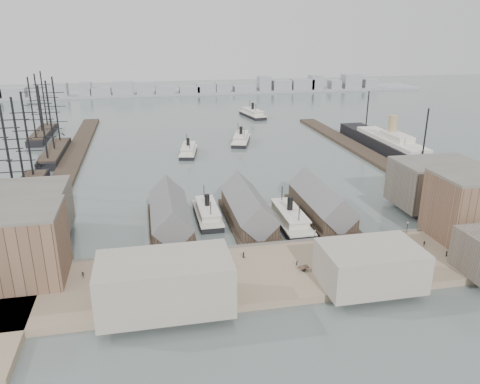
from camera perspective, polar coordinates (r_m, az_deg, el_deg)
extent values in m
plane|color=#4D5958|center=(144.09, 2.41, -6.19)|extent=(900.00, 900.00, 0.00)
cube|color=#826E57|center=(126.53, 4.62, -9.65)|extent=(180.00, 30.00, 2.00)
cube|color=#59544C|center=(139.06, 2.94, -6.68)|extent=(180.00, 1.20, 2.30)
cube|color=#2D231C|center=(236.79, -19.96, 3.29)|extent=(10.00, 220.00, 1.60)
cube|color=#2D231C|center=(249.90, 14.97, 4.63)|extent=(10.00, 180.00, 1.60)
cube|color=#2D231C|center=(154.85, -8.44, -4.25)|extent=(14.00, 42.00, 1.20)
cube|color=#2D231C|center=(154.55, -8.52, -3.05)|extent=(12.00, 36.00, 5.00)
cube|color=#59595B|center=(153.57, -8.56, -2.15)|extent=(12.60, 37.00, 12.60)
cube|color=#2D231C|center=(158.00, 1.02, -3.52)|extent=(14.00, 42.00, 1.20)
cube|color=#2D231C|center=(157.71, 0.95, -2.35)|extent=(12.00, 36.00, 5.00)
cube|color=#59595B|center=(156.75, 0.96, -1.46)|extent=(12.60, 37.00, 12.60)
cube|color=#2D231C|center=(165.23, 9.87, -2.76)|extent=(14.00, 42.00, 1.20)
cube|color=#2D231C|center=(164.95, 9.81, -1.63)|extent=(12.00, 36.00, 5.00)
cube|color=#59595B|center=(164.04, 9.86, -0.78)|extent=(12.60, 37.00, 12.60)
cube|color=#60564C|center=(158.06, -24.76, -2.13)|extent=(26.00, 20.00, 14.00)
cube|color=#60564C|center=(180.62, 22.68, 0.94)|extent=(28.00, 20.00, 15.00)
cube|color=gray|center=(120.79, 15.57, -8.65)|extent=(24.00, 16.00, 10.00)
cube|color=gray|center=(108.55, -9.13, -10.94)|extent=(30.00, 16.00, 12.00)
cylinder|color=black|center=(133.18, -16.11, -7.48)|extent=(0.16, 0.16, 3.60)
sphere|color=beige|center=(132.35, -16.19, -6.74)|extent=(0.44, 0.44, 0.44)
cylinder|color=black|center=(133.62, -3.13, -6.57)|extent=(0.16, 0.16, 3.60)
sphere|color=beige|center=(132.79, -3.15, -5.84)|extent=(0.44, 0.44, 0.44)
cylinder|color=black|center=(140.61, 9.10, -5.41)|extent=(0.16, 0.16, 3.60)
sphere|color=beige|center=(139.83, 9.14, -4.71)|extent=(0.44, 0.44, 0.44)
cylinder|color=black|center=(153.26, 19.70, -4.20)|extent=(0.16, 0.16, 3.60)
sphere|color=beige|center=(152.54, 19.78, -3.55)|extent=(0.44, 0.44, 0.44)
cube|color=gray|center=(470.84, -7.78, 11.96)|extent=(500.00, 40.00, 2.00)
cube|color=gray|center=(473.04, -25.84, 10.76)|extent=(20.65, 14.00, 10.28)
cube|color=gray|center=(468.54, -23.22, 10.87)|extent=(14.71, 14.00, 7.23)
cube|color=gray|center=(465.37, -21.36, 11.43)|extent=(17.63, 14.00, 13.23)
cube|color=gray|center=(461.98, -18.31, 11.75)|extent=(10.74, 14.00, 13.58)
cube|color=gray|center=(460.97, -16.57, 11.60)|extent=(18.06, 14.00, 8.64)
cube|color=gray|center=(459.47, -14.07, 12.09)|extent=(18.55, 14.00, 13.29)
cube|color=gray|center=(459.17, -11.50, 12.22)|extent=(15.33, 14.00, 12.47)
cube|color=gray|center=(459.86, -9.14, 12.13)|extent=(17.56, 14.00, 8.72)
cube|color=gray|center=(461.56, -6.19, 12.22)|extent=(18.76, 14.00, 7.63)
cube|color=gray|center=(463.17, -4.19, 12.48)|extent=(17.61, 14.00, 10.35)
cube|color=gray|center=(465.55, -2.17, 12.55)|extent=(13.38, 14.00, 10.30)
cube|color=gray|center=(469.77, 0.49, 12.41)|extent=(20.73, 14.00, 6.75)
cube|color=gray|center=(473.82, 2.93, 12.98)|extent=(11.51, 14.00, 15.57)
cube|color=gray|center=(478.79, 5.04, 12.75)|extent=(18.17, 14.00, 11.26)
cube|color=gray|center=(485.35, 7.56, 12.78)|extent=(21.81, 14.00, 11.83)
cube|color=gray|center=(489.80, 9.15, 12.98)|extent=(11.12, 14.00, 15.50)
cube|color=gray|center=(497.68, 11.41, 12.65)|extent=(10.90, 14.00, 10.29)
cube|color=gray|center=(504.67, 13.39, 12.91)|extent=(17.95, 14.00, 15.72)
cube|color=gray|center=(513.60, 15.45, 12.56)|extent=(14.21, 14.00, 10.51)
cube|color=black|center=(161.46, -3.97, -2.95)|extent=(7.41, 25.95, 1.67)
cube|color=beige|center=(161.00, -3.98, -2.56)|extent=(7.78, 25.95, 0.46)
cube|color=beige|center=(160.52, -3.99, -2.13)|extent=(6.02, 18.53, 2.04)
cube|color=beige|center=(160.04, -4.00, -1.70)|extent=(6.49, 20.39, 0.37)
cylinder|color=black|center=(159.31, -4.02, -1.01)|extent=(1.67, 1.67, 4.17)
cylinder|color=black|center=(167.14, -4.41, -0.08)|extent=(0.28, 0.28, 5.56)
cylinder|color=black|center=(151.67, -3.59, -2.17)|extent=(0.28, 0.28, 5.56)
cube|color=black|center=(157.01, 6.03, -3.66)|extent=(8.29, 29.03, 1.87)
cube|color=beige|center=(156.48, 6.05, -3.20)|extent=(8.71, 29.03, 0.52)
cube|color=beige|center=(155.92, 6.07, -2.71)|extent=(6.74, 20.73, 2.28)
cube|color=beige|center=(155.38, 6.09, -2.22)|extent=(7.26, 22.81, 0.41)
cylinder|color=black|center=(154.55, 6.12, -1.43)|extent=(1.87, 1.87, 4.67)
cylinder|color=black|center=(162.95, 5.14, -0.34)|extent=(0.31, 0.31, 6.22)
cylinder|color=black|center=(146.41, 7.21, -2.79)|extent=(0.31, 0.31, 6.22)
cube|color=black|center=(243.18, -6.30, 4.78)|extent=(11.74, 26.13, 1.62)
cube|color=beige|center=(242.89, -6.31, 5.05)|extent=(12.10, 26.20, 0.45)
cube|color=beige|center=(242.57, -6.33, 5.34)|extent=(9.08, 18.80, 1.98)
cube|color=beige|center=(242.27, -6.34, 5.63)|extent=(9.86, 20.65, 0.36)
cylinder|color=black|center=(241.80, -6.35, 6.08)|extent=(1.62, 1.62, 4.06)
cylinder|color=black|center=(249.70, -6.54, 6.47)|extent=(0.27, 0.27, 5.41)
cylinder|color=black|center=(233.99, -6.16, 5.59)|extent=(0.27, 0.27, 5.41)
cube|color=black|center=(265.61, 0.12, 6.19)|extent=(15.88, 28.78, 1.78)
cube|color=beige|center=(265.31, 0.12, 6.46)|extent=(16.26, 28.90, 0.49)
cube|color=beige|center=(265.00, 0.12, 6.76)|extent=(12.08, 20.79, 2.18)
cube|color=beige|center=(264.69, 0.12, 7.05)|extent=(13.15, 22.83, 0.40)
cylinder|color=black|center=(264.22, 0.12, 7.51)|extent=(1.78, 1.78, 4.45)
cylinder|color=black|center=(272.79, -0.26, 7.85)|extent=(0.30, 0.30, 5.93)
cylinder|color=black|center=(255.76, 0.53, 7.05)|extent=(0.30, 0.30, 5.93)
cube|color=black|center=(343.05, 1.54, 9.29)|extent=(14.05, 31.54, 1.96)
cube|color=beige|center=(342.80, 1.55, 9.52)|extent=(14.48, 31.62, 0.54)
cube|color=beige|center=(342.53, 1.55, 9.77)|extent=(10.88, 22.68, 2.39)
cube|color=beige|center=(342.27, 1.55, 10.02)|extent=(11.81, 24.92, 0.44)
cylinder|color=black|center=(341.88, 1.55, 10.42)|extent=(1.96, 1.96, 4.90)
cylinder|color=black|center=(351.34, 1.19, 10.63)|extent=(0.33, 0.33, 6.53)
cylinder|color=black|center=(332.51, 1.94, 10.11)|extent=(0.33, 0.33, 6.53)
cube|color=black|center=(192.12, -25.07, -0.75)|extent=(9.34, 64.35, 3.74)
cube|color=#2D231C|center=(191.44, -25.16, -0.14)|extent=(8.82, 57.91, 0.62)
cylinder|color=black|center=(179.93, -26.43, 4.08)|extent=(0.83, 0.83, 35.29)
cylinder|color=black|center=(194.07, -25.41, 5.25)|extent=(0.83, 0.83, 35.29)
cylinder|color=black|center=(208.33, -24.52, 6.26)|extent=(0.83, 0.83, 35.29)
cube|color=black|center=(254.84, -21.62, 4.43)|extent=(9.18, 53.07, 3.67)
cube|color=#2D231C|center=(254.34, -21.68, 4.90)|extent=(8.67, 47.76, 0.61)
cylinder|color=black|center=(233.10, -22.90, 7.66)|extent=(0.82, 0.82, 34.70)
cylinder|color=black|center=(251.04, -22.16, 8.52)|extent=(0.82, 0.82, 34.70)
cylinder|color=black|center=(269.07, -21.51, 9.26)|extent=(0.82, 0.82, 34.70)
cube|color=black|center=(301.73, -22.92, 6.46)|extent=(8.99, 49.92, 3.59)
cube|color=#2D231C|center=(301.31, -22.97, 6.85)|extent=(8.49, 44.93, 0.60)
cylinder|color=black|center=(281.68, -24.03, 9.25)|extent=(0.80, 0.80, 33.94)
cylinder|color=black|center=(298.58, -23.38, 9.85)|extent=(0.80, 0.80, 33.94)
cylinder|color=black|center=(315.54, -22.80, 10.37)|extent=(0.80, 0.80, 33.94)
cube|color=black|center=(255.84, 17.84, 5.23)|extent=(13.50, 98.66, 6.23)
cube|color=beige|center=(254.90, 17.94, 6.13)|extent=(11.42, 57.12, 2.08)
cube|color=beige|center=(249.96, 18.57, 6.42)|extent=(8.31, 20.77, 3.12)
cylinder|color=tan|center=(253.41, 18.11, 7.73)|extent=(4.57, 4.57, 10.39)
cube|color=black|center=(153.12, 23.64, -5.33)|extent=(3.62, 9.77, 0.80)
cube|color=#2E3426|center=(152.46, 23.73, -4.75)|extent=(3.79, 10.28, 2.61)
cube|color=#59595B|center=(151.90, 23.80, -4.25)|extent=(4.04, 10.71, 0.30)
imported|color=black|center=(129.04, -10.96, -8.41)|extent=(1.92, 1.81, 1.73)
cube|color=#3F2D21|center=(128.37, -12.07, -8.63)|extent=(2.93, 2.22, 0.25)
cylinder|color=black|center=(127.94, -11.96, -8.90)|extent=(1.07, 0.41, 1.10)
cylinder|color=black|center=(129.13, -12.15, -8.64)|extent=(1.07, 0.41, 1.10)
imported|color=black|center=(125.12, -2.43, -9.00)|extent=(2.15, 1.63, 1.66)
cube|color=#3F2D21|center=(123.85, -3.44, -9.30)|extent=(2.99, 2.45, 0.25)
cylinder|color=black|center=(123.50, -3.25, -9.57)|extent=(1.03, 0.53, 1.10)
cylinder|color=black|center=(124.54, -3.61, -9.32)|extent=(1.03, 0.53, 1.10)
imported|color=black|center=(125.64, 8.96, -9.18)|extent=(1.53, 1.67, 1.43)
cube|color=#3F2D21|center=(125.29, 7.77, -9.10)|extent=(2.89, 2.10, 0.25)
cylinder|color=black|center=(124.84, 7.79, -9.40)|extent=(1.09, 0.35, 1.10)
cylinder|color=black|center=(126.07, 7.74, -9.09)|extent=(1.09, 0.35, 1.10)
imported|color=black|center=(128.11, -14.79, -8.98)|extent=(0.69, 0.73, 1.61)
imported|color=black|center=(121.74, -12.90, -10.42)|extent=(0.97, 0.91, 1.60)
imported|color=black|center=(128.74, -6.99, -8.28)|extent=(1.17, 1.14, 1.60)
imported|color=black|center=(120.34, -1.24, -10.19)|extent=(1.10, 1.04, 1.83)
imported|color=black|center=(130.54, 0.44, -7.66)|extent=(1.02, 0.97, 1.75)
imported|color=black|center=(127.37, 6.94, -8.60)|extent=(0.67, 0.56, 1.60)
imported|color=black|center=(139.06, 14.27, -6.53)|extent=(1.01, 1.04, 1.69)
imported|color=black|center=(131.06, 17.22, -8.52)|extent=(1.22, 1.23, 1.71)
imported|color=black|center=(147.38, 21.56, -5.84)|extent=(1.02, 0.76, 1.60)
imported|color=black|center=(143.44, 23.89, -6.88)|extent=(0.57, 0.82, 1.60)
imported|color=black|center=(127.43, -18.61, -9.55)|extent=(1.15, 0.77, 1.66)
imported|color=black|center=(126.12, -0.85, -8.69)|extent=(0.67, 0.78, 1.81)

